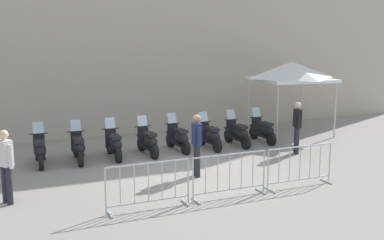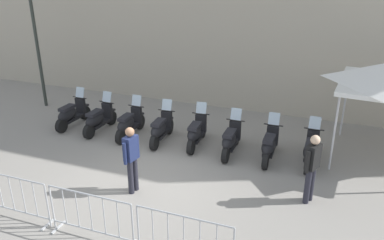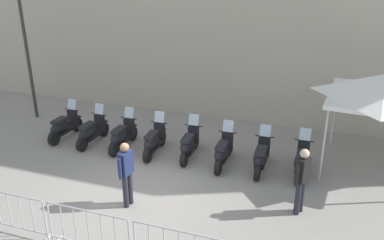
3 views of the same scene
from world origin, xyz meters
The scene contains 15 objects.
ground_plane centered at (0.00, 0.00, 0.00)m, with size 120.00×120.00×0.00m, color gray.
motorcycle_0 centered at (-4.14, 2.00, 0.45)m, with size 0.56×1.72×1.24m.
motorcycle_1 centered at (-3.02, 2.02, 0.45)m, with size 0.56×1.72×1.24m.
motorcycle_2 centered at (-1.90, 2.15, 0.45)m, with size 0.56×1.73×1.24m.
motorcycle_3 centered at (-0.77, 2.23, 0.45)m, with size 0.62×1.72×1.24m.
motorcycle_4 centered at (0.33, 2.46, 0.45)m, with size 0.63×1.72×1.24m.
motorcycle_5 centered at (1.46, 2.43, 0.45)m, with size 0.58×1.73×1.24m.
motorcycle_6 centered at (2.58, 2.57, 0.45)m, with size 0.58×1.73×1.24m.
motorcycle_7 centered at (3.68, 2.78, 0.45)m, with size 0.56×1.73×1.24m.
barrier_segment_0 centered at (-1.80, -2.51, 0.52)m, with size 1.94×0.61×1.07m.
barrier_segment_1 centered at (0.22, -2.32, 0.52)m, with size 1.94×0.61×1.07m.
barrier_segment_2 centered at (2.24, -2.13, 0.52)m, with size 1.94×0.61×1.07m.
street_lamp centered at (-6.49, 3.14, 3.42)m, with size 0.36×0.36×5.66m.
officer_mid_plaza centered at (0.00, -0.49, 0.98)m, with size 0.25×0.55×1.73m.
officer_by_barriers centered at (3.98, 0.96, 0.98)m, with size 0.33×0.52×1.73m.
Camera 2 is at (4.94, -7.37, 5.41)m, focal length 36.73 mm.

